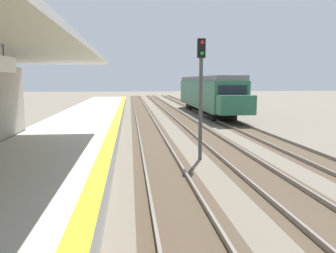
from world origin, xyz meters
The scene contains 6 objects.
station_platform centered at (-2.50, 16.00, 0.45)m, with size 5.00×80.00×0.91m.
track_pair_nearest_platform centered at (1.90, 20.00, 0.05)m, with size 2.34×120.00×0.16m.
track_pair_middle centered at (5.30, 20.00, 0.05)m, with size 2.34×120.00×0.16m.
track_pair_far_side centered at (8.70, 20.00, 0.05)m, with size 2.34×120.00×0.16m.
approaching_train centered at (8.70, 36.74, 2.18)m, with size 2.93×19.60×4.76m.
rail_signal_post centered at (3.67, 16.40, 3.19)m, with size 0.32×0.34×5.20m.
Camera 1 is at (0.64, 2.01, 3.45)m, focal length 36.31 mm.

